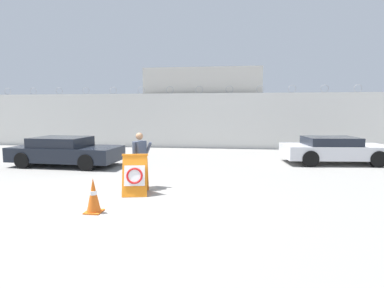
{
  "coord_description": "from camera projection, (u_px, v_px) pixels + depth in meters",
  "views": [
    {
      "loc": [
        2.84,
        -7.52,
        2.32
      ],
      "look_at": [
        1.65,
        1.85,
        1.27
      ],
      "focal_mm": 28.0,
      "sensor_mm": 36.0,
      "label": 1
    }
  ],
  "objects": [
    {
      "name": "parked_car_front_coupe",
      "position": [
        65.0,
        151.0,
        12.68
      ],
      "size": [
        4.6,
        2.13,
        1.22
      ],
      "rotation": [
        0.0,
        0.0,
        -0.05
      ],
      "color": "black",
      "rests_on": "ground_plane"
    },
    {
      "name": "building_block",
      "position": [
        206.0,
        108.0,
        22.73
      ],
      "size": [
        7.71,
        6.98,
        5.12
      ],
      "color": "beige",
      "rests_on": "ground_plane"
    },
    {
      "name": "security_guard",
      "position": [
        140.0,
        157.0,
        9.02
      ],
      "size": [
        0.53,
        0.6,
        1.67
      ],
      "rotation": [
        0.0,
        0.0,
        1.23
      ],
      "color": "#514C42",
      "rests_on": "ground_plane"
    },
    {
      "name": "perimeter_wall",
      "position": [
        185.0,
        121.0,
        18.83
      ],
      "size": [
        36.0,
        0.3,
        3.85
      ],
      "color": "silver",
      "rests_on": "ground_plane"
    },
    {
      "name": "traffic_cone_near",
      "position": [
        93.0,
        195.0,
        6.84
      ],
      "size": [
        0.37,
        0.37,
        0.8
      ],
      "color": "orange",
      "rests_on": "ground_plane"
    },
    {
      "name": "parked_car_far_side",
      "position": [
        334.0,
        150.0,
        13.21
      ],
      "size": [
        4.6,
        2.26,
        1.18
      ],
      "rotation": [
        0.0,
        0.0,
        0.09
      ],
      "color": "black",
      "rests_on": "ground_plane"
    },
    {
      "name": "barricade_sign",
      "position": [
        135.0,
        174.0,
        8.31
      ],
      "size": [
        0.81,
        0.86,
        1.14
      ],
      "rotation": [
        0.0,
        0.0,
        0.19
      ],
      "color": "orange",
      "rests_on": "ground_plane"
    },
    {
      "name": "ground_plane",
      "position": [
        123.0,
        198.0,
        8.03
      ],
      "size": [
        90.0,
        90.0,
        0.0
      ],
      "primitive_type": "plane",
      "color": "gray"
    }
  ]
}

